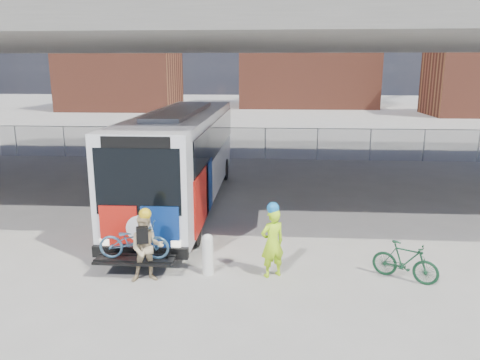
# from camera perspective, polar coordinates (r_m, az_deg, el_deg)

# --- Properties ---
(ground) EXTENTS (160.00, 160.00, 0.00)m
(ground) POSITION_cam_1_polar(r_m,az_deg,el_deg) (15.82, -1.38, -5.60)
(ground) COLOR #9E9991
(ground) RESTS_ON ground
(bus) EXTENTS (2.67, 12.90, 3.69)m
(bus) POSITION_cam_1_polar(r_m,az_deg,el_deg) (17.99, -7.03, 3.58)
(bus) COLOR silver
(bus) RESTS_ON ground
(overpass) EXTENTS (40.00, 16.00, 7.95)m
(overpass) POSITION_cam_1_polar(r_m,az_deg,el_deg) (18.99, -0.31, 17.63)
(overpass) COLOR #605E59
(overpass) RESTS_ON ground
(chainlink_fence) EXTENTS (30.00, 0.06, 30.00)m
(chainlink_fence) POSITION_cam_1_polar(r_m,az_deg,el_deg) (27.18, 0.98, 5.54)
(chainlink_fence) COLOR gray
(chainlink_fence) RESTS_ON ground
(brick_buildings) EXTENTS (54.00, 22.00, 12.00)m
(brick_buildings) POSITION_cam_1_polar(r_m,az_deg,el_deg) (63.11, 3.97, 13.65)
(brick_buildings) COLOR brown
(brick_buildings) RESTS_ON ground
(smokestack) EXTENTS (2.20, 2.20, 25.00)m
(smokestack) POSITION_cam_1_polar(r_m,az_deg,el_deg) (71.38, 14.98, 18.91)
(smokestack) COLOR brown
(smokestack) RESTS_ON ground
(bollard) EXTENTS (0.28, 0.28, 1.09)m
(bollard) POSITION_cam_1_polar(r_m,az_deg,el_deg) (12.08, -3.94, -8.84)
(bollard) COLOR white
(bollard) RESTS_ON ground
(cyclist_hivis) EXTENTS (0.78, 0.69, 1.96)m
(cyclist_hivis) POSITION_cam_1_polar(r_m,az_deg,el_deg) (11.84, 3.98, -7.43)
(cyclist_hivis) COLOR #BEFF1A
(cyclist_hivis) RESTS_ON ground
(cyclist_tan) EXTENTS (0.97, 0.84, 1.89)m
(cyclist_tan) POSITION_cam_1_polar(r_m,az_deg,el_deg) (11.80, -11.31, -8.02)
(cyclist_tan) COLOR tan
(cyclist_tan) RESTS_ON ground
(bike_parked) EXTENTS (1.65, 1.22, 0.99)m
(bike_parked) POSITION_cam_1_polar(r_m,az_deg,el_deg) (12.47, 19.49, -9.35)
(bike_parked) COLOR #133D23
(bike_parked) RESTS_ON ground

